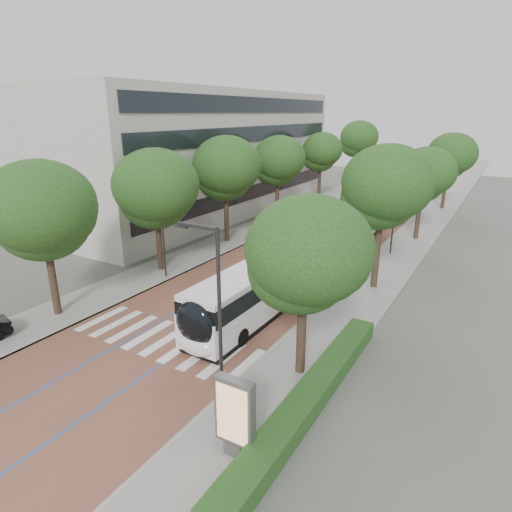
{
  "coord_description": "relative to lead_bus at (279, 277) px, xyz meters",
  "views": [
    {
      "loc": [
        14.83,
        -13.94,
        11.67
      ],
      "look_at": [
        0.72,
        9.63,
        2.4
      ],
      "focal_mm": 30.0,
      "sensor_mm": 36.0,
      "label": 1
    }
  ],
  "objects": [
    {
      "name": "bus_queued_0",
      "position": [
        -0.27,
        15.54,
        -0.0
      ],
      "size": [
        2.59,
        12.41,
        3.2
      ],
      "rotation": [
        0.0,
        0.0,
        -0.0
      ],
      "color": "white",
      "rests_on": "ground"
    },
    {
      "name": "streetlight_far",
      "position": [
        3.66,
        13.2,
        3.19
      ],
      "size": [
        1.82,
        0.2,
        8.0
      ],
      "color": "#29292B",
      "rests_on": "sidewalk_right"
    },
    {
      "name": "lead_bus",
      "position": [
        0.0,
        0.0,
        0.0
      ],
      "size": [
        2.81,
        18.43,
        3.2
      ],
      "rotation": [
        0.0,
        0.0,
        -0.02
      ],
      "color": "black",
      "rests_on": "ground"
    },
    {
      "name": "ad_panel",
      "position": [
        4.96,
        -12.6,
        0.08
      ],
      "size": [
        1.47,
        0.58,
        3.03
      ],
      "rotation": [
        0.0,
        0.0,
        0.02
      ],
      "color": "#59595B",
      "rests_on": "sidewalk_right"
    },
    {
      "name": "trees_right",
      "position": [
        4.74,
        13.99,
        4.55
      ],
      "size": [
        5.9,
        47.68,
        9.26
      ],
      "color": "black",
      "rests_on": "ground"
    },
    {
      "name": "office_building",
      "position": [
        -22.43,
        19.2,
        5.37
      ],
      "size": [
        18.11,
        40.0,
        14.0
      ],
      "color": "#ABA89F",
      "rests_on": "ground"
    },
    {
      "name": "zebra_crossing",
      "position": [
        -2.76,
        -7.8,
        -1.6
      ],
      "size": [
        10.55,
        3.6,
        0.01
      ],
      "color": "silver",
      "rests_on": "ground"
    },
    {
      "name": "lane_line_right",
      "position": [
        -1.36,
        31.2,
        -1.6
      ],
      "size": [
        0.12,
        126.0,
        0.01
      ],
      "primitive_type": "cube",
      "color": "#2252AB",
      "rests_on": "road"
    },
    {
      "name": "sidewalk_left",
      "position": [
        -10.46,
        31.2,
        -1.57
      ],
      "size": [
        4.0,
        140.0,
        0.12
      ],
      "primitive_type": "cube",
      "color": "gray",
      "rests_on": "ground"
    },
    {
      "name": "kerb_right",
      "position": [
        2.64,
        31.2,
        -1.57
      ],
      "size": [
        0.2,
        140.0,
        0.14
      ],
      "primitive_type": "cube",
      "color": "gray",
      "rests_on": "ground"
    },
    {
      "name": "lamp_post_left",
      "position": [
        -9.06,
        -0.8,
        2.49
      ],
      "size": [
        0.14,
        0.14,
        8.0
      ],
      "primitive_type": "cylinder",
      "color": "#29292B",
      "rests_on": "sidewalk_left"
    },
    {
      "name": "hedge",
      "position": [
        6.14,
        -8.8,
        -1.11
      ],
      "size": [
        1.2,
        14.0,
        0.8
      ],
      "primitive_type": "cube",
      "color": "#1B3E15",
      "rests_on": "sidewalk_right"
    },
    {
      "name": "kerb_left",
      "position": [
        -8.56,
        31.2,
        -1.57
      ],
      "size": [
        0.2,
        140.0,
        0.14
      ],
      "primitive_type": "cube",
      "color": "gray",
      "rests_on": "ground"
    },
    {
      "name": "streetlight_near",
      "position": [
        3.66,
        -11.8,
        3.19
      ],
      "size": [
        1.82,
        0.2,
        8.0
      ],
      "color": "#29292B",
      "rests_on": "sidewalk_right"
    },
    {
      "name": "bus_queued_1",
      "position": [
        0.32,
        29.22,
        -0.0
      ],
      "size": [
        3.23,
        12.52,
        3.2
      ],
      "rotation": [
        0.0,
        0.0,
        -0.06
      ],
      "color": "white",
      "rests_on": "ground"
    },
    {
      "name": "ground",
      "position": [
        -2.96,
        -8.8,
        -1.63
      ],
      "size": [
        160.0,
        160.0,
        0.0
      ],
      "primitive_type": "plane",
      "color": "#51544C",
      "rests_on": "ground"
    },
    {
      "name": "sidewalk_right",
      "position": [
        4.54,
        31.2,
        -1.57
      ],
      "size": [
        4.0,
        140.0,
        0.12
      ],
      "primitive_type": "cube",
      "color": "gray",
      "rests_on": "ground"
    },
    {
      "name": "trees_left",
      "position": [
        -10.46,
        14.63,
        4.83
      ],
      "size": [
        6.27,
        61.02,
        9.89
      ],
      "color": "black",
      "rests_on": "ground"
    },
    {
      "name": "road",
      "position": [
        -2.96,
        31.2,
        -1.62
      ],
      "size": [
        11.0,
        140.0,
        0.02
      ],
      "primitive_type": "cube",
      "color": "brown",
      "rests_on": "ground"
    },
    {
      "name": "lane_line_left",
      "position": [
        -4.56,
        31.2,
        -1.6
      ],
      "size": [
        0.12,
        126.0,
        0.01
      ],
      "primitive_type": "cube",
      "color": "#2252AB",
      "rests_on": "road"
    }
  ]
}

